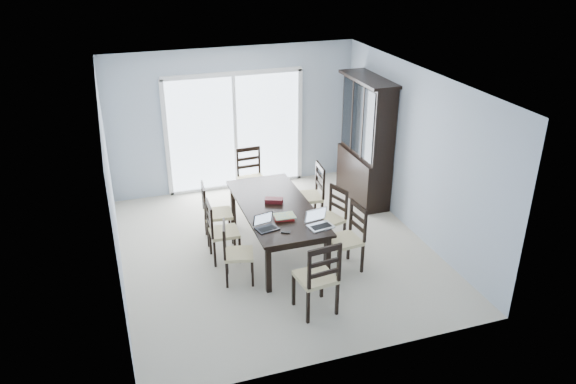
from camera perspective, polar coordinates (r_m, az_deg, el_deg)
name	(u,v)px	position (r m, az deg, el deg)	size (l,w,h in m)	color
floor	(276,250)	(8.55, -1.19, -5.88)	(5.00, 5.00, 0.00)	beige
ceiling	(275,80)	(7.55, -1.37, 11.29)	(5.00, 5.00, 0.00)	white
back_wall	(234,120)	(10.24, -5.47, 7.33)	(4.50, 0.02, 2.60)	#A3B1C3
wall_left	(111,192)	(7.67, -17.54, 0.00)	(0.02, 5.00, 2.60)	#A3B1C3
wall_right	(415,153)	(8.84, 12.82, 3.91)	(0.02, 5.00, 2.60)	#A3B1C3
balcony	(226,168)	(11.62, -6.36, 2.39)	(4.50, 2.00, 0.10)	gray
railing	(214,126)	(12.33, -7.51, 6.66)	(4.50, 0.06, 1.10)	#99999E
dining_table	(276,210)	(8.23, -1.23, -1.86)	(1.00, 2.20, 0.75)	black
china_hutch	(366,142)	(9.84, 7.90, 5.06)	(0.50, 1.38, 2.20)	black
sliding_door	(235,131)	(10.28, -5.40, 6.16)	(2.52, 0.05, 2.18)	silver
chair_left_near	(232,246)	(7.62, -5.70, -5.53)	(0.47, 0.46, 1.02)	black
chair_left_mid	(217,225)	(8.10, -7.19, -3.37)	(0.43, 0.41, 1.07)	black
chair_left_far	(212,207)	(8.62, -7.78, -1.49)	(0.46, 0.45, 1.10)	black
chair_right_near	(351,230)	(7.89, 6.40, -3.90)	(0.48, 0.47, 1.13)	black
chair_right_mid	(333,211)	(8.50, 4.59, -1.89)	(0.51, 0.50, 1.06)	black
chair_right_far	(313,188)	(9.06, 2.57, 0.37)	(0.49, 0.47, 1.17)	black
chair_end_near	(320,271)	(6.90, 3.23, -8.05)	(0.50, 0.51, 1.20)	black
chair_end_far	(250,171)	(9.75, -3.83, 2.18)	(0.46, 0.47, 1.16)	black
laptop_dark	(267,226)	(7.54, -2.12, -3.47)	(0.33, 0.26, 0.20)	black
laptop_silver	(321,223)	(7.60, 3.35, -3.20)	(0.37, 0.28, 0.23)	silver
book_stack	(284,217)	(7.82, -0.40, -2.55)	(0.31, 0.24, 0.05)	maroon
cell_phone	(286,232)	(7.47, -0.24, -4.10)	(0.12, 0.05, 0.01)	black
game_box	(274,200)	(8.27, -1.44, -0.86)	(0.26, 0.13, 0.07)	#49100E
hot_tub	(177,144)	(11.43, -11.25, 4.78)	(2.26, 2.07, 1.05)	brown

